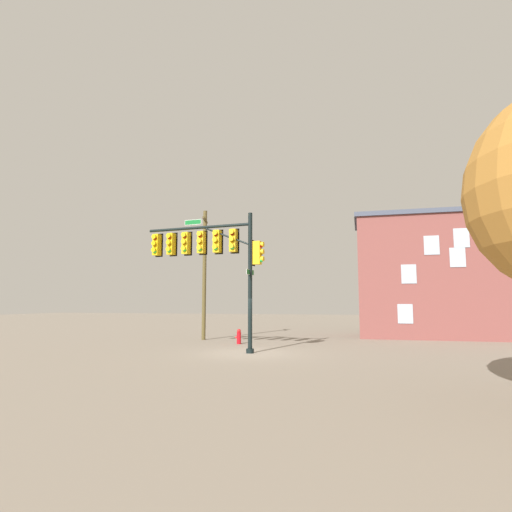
# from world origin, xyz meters

# --- Properties ---
(ground_plane) EXTENTS (120.00, 120.00, 0.00)m
(ground_plane) POSITION_xyz_m (0.00, 0.00, 0.00)
(ground_plane) COLOR gray
(signal_pole_assembly) EXTENTS (6.29, 1.29, 6.58)m
(signal_pole_assembly) POSITION_xyz_m (2.13, -0.21, 4.91)
(signal_pole_assembly) COLOR black
(signal_pole_assembly) RESTS_ON ground_plane
(utility_pole) EXTENTS (0.56, 1.77, 8.18)m
(utility_pole) POSITION_xyz_m (4.53, -5.73, 4.27)
(utility_pole) COLOR brown
(utility_pole) RESTS_ON ground_plane
(fire_hydrant) EXTENTS (0.33, 0.24, 0.83)m
(fire_hydrant) POSITION_xyz_m (1.68, -3.85, 0.41)
(fire_hydrant) COLOR red
(fire_hydrant) RESTS_ON ground_plane
(brick_building) EXTENTS (10.10, 5.57, 8.21)m
(brick_building) POSITION_xyz_m (-9.82, -11.27, 4.12)
(brick_building) COLOR brown
(brick_building) RESTS_ON ground_plane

